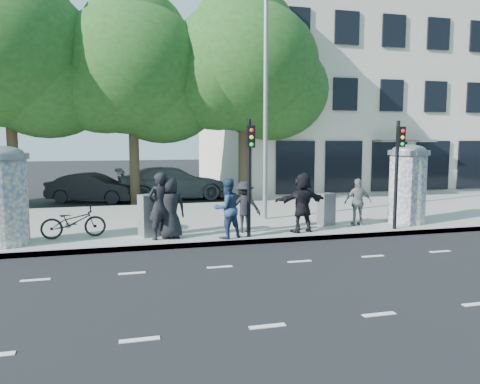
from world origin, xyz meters
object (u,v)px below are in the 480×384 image
object	(u,v)px
ad_column_left	(3,194)
car_mid	(93,188)
bicycle	(74,222)
traffic_pole_far	(398,163)
ped_b	(159,206)
ped_e	(358,202)
traffic_pole_near	(250,166)
ped_a	(170,208)
cabinet_right	(326,209)
street_lamp	(266,86)
ad_column_right	(408,182)
cabinet_left	(150,215)
ped_f	(302,202)
ped_d	(244,207)
car_right	(173,183)
ped_c	(227,208)

from	to	relation	value
ad_column_left	car_mid	size ratio (longest dim) A/B	0.63
bicycle	car_mid	xyz separation A→B (m)	(0.11, 9.01, 0.07)
traffic_pole_far	ped_b	bearing A→B (deg)	177.01
ped_b	ped_e	bearing A→B (deg)	161.23
traffic_pole_near	ped_a	world-z (taller)	traffic_pole_near
ped_e	ad_column_left	bearing A→B (deg)	8.47
cabinet_right	bicycle	bearing A→B (deg)	159.06
street_lamp	ped_a	world-z (taller)	street_lamp
ad_column_right	cabinet_left	bearing A→B (deg)	-179.96
ped_f	bicycle	xyz separation A→B (m)	(-6.68, 0.87, -0.45)
ped_b	ped_d	size ratio (longest dim) A/B	1.22
ped_e	cabinet_right	distance (m)	1.06
cabinet_left	cabinet_right	world-z (taller)	cabinet_left
ped_d	cabinet_right	bearing A→B (deg)	-164.62
traffic_pole_near	bicycle	size ratio (longest dim) A/B	1.90
ad_column_left	ad_column_right	xyz separation A→B (m)	(12.40, 0.20, 0.00)
ped_d	ped_f	bearing A→B (deg)	172.09
traffic_pole_near	bicycle	world-z (taller)	traffic_pole_near
car_right	traffic_pole_near	bearing A→B (deg)	-177.12
traffic_pole_near	traffic_pole_far	bearing A→B (deg)	0.00
street_lamp	ped_d	distance (m)	4.58
traffic_pole_far	car_right	bearing A→B (deg)	118.89
cabinet_left	car_mid	xyz separation A→B (m)	(-2.03, 9.31, -0.07)
ad_column_right	ped_a	distance (m)	8.05
ped_d	ped_a	bearing A→B (deg)	15.92
ped_a	ped_d	world-z (taller)	ped_a
street_lamp	car_mid	world-z (taller)	street_lamp
ped_f	cabinet_left	bearing A→B (deg)	-16.13
ped_a	ped_e	world-z (taller)	ped_a
street_lamp	cabinet_right	size ratio (longest dim) A/B	7.57
ad_column_right	traffic_pole_near	distance (m)	5.91
ped_d	ped_f	size ratio (longest dim) A/B	0.85
traffic_pole_far	cabinet_left	distance (m)	7.76
traffic_pole_far	ped_b	distance (m)	7.43
car_right	ped_d	bearing A→B (deg)	-176.32
bicycle	ped_f	bearing A→B (deg)	-104.06
ped_d	ped_f	xyz separation A→B (m)	(1.71, -0.46, 0.14)
cabinet_left	cabinet_right	distance (m)	5.76
ped_e	car_mid	world-z (taller)	ped_e
ped_d	cabinet_left	size ratio (longest dim) A/B	1.27
cabinet_right	ped_f	bearing A→B (deg)	-164.99
ped_a	bicycle	size ratio (longest dim) A/B	1.00
ped_b	cabinet_right	bearing A→B (deg)	165.22
cabinet_right	car_mid	bearing A→B (deg)	109.84
traffic_pole_near	traffic_pole_far	distance (m)	4.80
ad_column_right	car_right	bearing A→B (deg)	125.29
ped_d	car_mid	distance (m)	10.61
ped_b	traffic_pole_near	bearing A→B (deg)	148.03
traffic_pole_far	ped_d	bearing A→B (deg)	170.57
ped_b	ped_c	distance (m)	1.91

